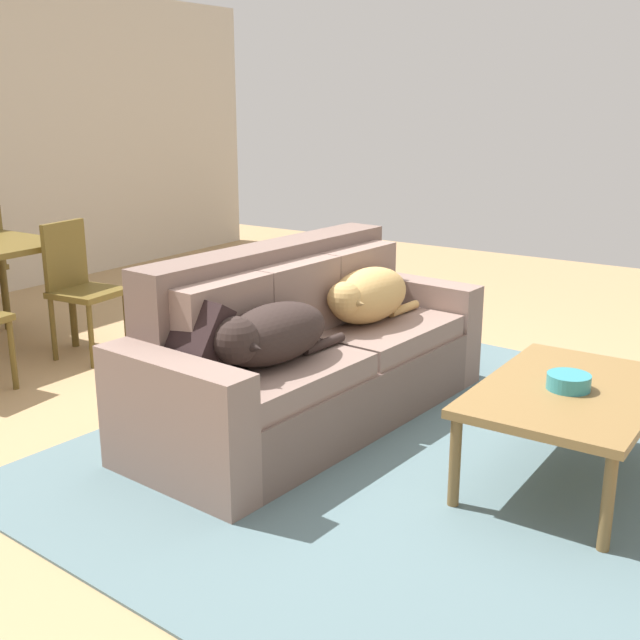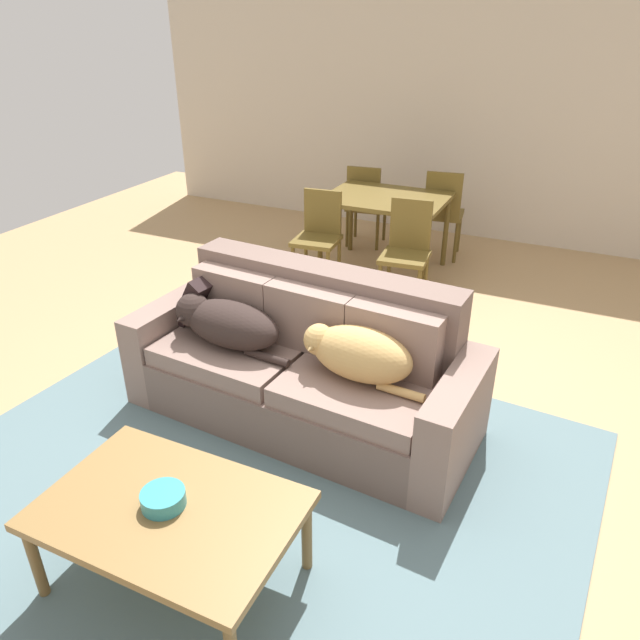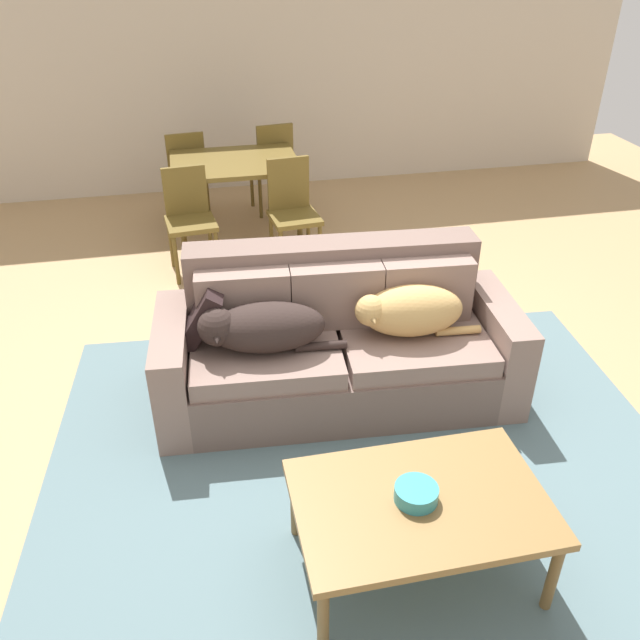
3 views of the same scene
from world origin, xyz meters
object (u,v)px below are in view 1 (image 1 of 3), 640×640
at_px(dog_on_left_cushion, 269,335).
at_px(dining_chair_near_right, 79,283).
at_px(dog_on_right_cushion, 367,296).
at_px(throw_pillow_by_left_arm, 188,339).
at_px(bowl_on_coffee_table, 569,382).
at_px(coffee_table, 570,397).
at_px(couch, 307,356).

bearing_deg(dog_on_left_cushion, dining_chair_near_right, 79.38).
xyz_separation_m(dog_on_right_cushion, dining_chair_near_right, (-0.35, 2.04, -0.12)).
bearing_deg(throw_pillow_by_left_arm, dog_on_right_cushion, -11.43).
bearing_deg(throw_pillow_by_left_arm, bowl_on_coffee_table, -61.60).
distance_m(dog_on_left_cushion, throw_pillow_by_left_arm, 0.39).
relative_size(dog_on_left_cushion, dog_on_right_cushion, 1.11).
distance_m(bowl_on_coffee_table, dining_chair_near_right, 3.31).
height_order(dog_on_left_cushion, coffee_table, dog_on_left_cushion).
bearing_deg(dog_on_right_cushion, dining_chair_near_right, 103.96).
xyz_separation_m(throw_pillow_by_left_arm, bowl_on_coffee_table, (0.82, -1.51, -0.15)).
bearing_deg(coffee_table, bowl_on_coffee_table, 169.27).
bearing_deg(dining_chair_near_right, coffee_table, -95.82).
relative_size(dog_on_left_cushion, throw_pillow_by_left_arm, 2.26).
relative_size(dog_on_left_cushion, dining_chair_near_right, 0.92).
bearing_deg(coffee_table, dog_on_left_cushion, 112.32).
distance_m(coffee_table, bowl_on_coffee_table, 0.08).
bearing_deg(bowl_on_coffee_table, dog_on_left_cushion, 111.50).
height_order(dog_on_right_cushion, dining_chair_near_right, dining_chair_near_right).
xyz_separation_m(couch, throw_pillow_by_left_arm, (-0.80, 0.11, 0.28)).
height_order(couch, throw_pillow_by_left_arm, couch).
height_order(dog_on_left_cushion, dog_on_right_cushion, dog_on_right_cushion).
xyz_separation_m(dog_on_left_cushion, dog_on_right_cushion, (0.89, -0.01, 0.01)).
xyz_separation_m(dog_on_right_cushion, throw_pillow_by_left_arm, (-1.20, 0.24, 0.01)).
bearing_deg(dining_chair_near_right, bowl_on_coffee_table, -96.22).
bearing_deg(dog_on_right_cushion, bowl_on_coffee_table, -102.42).
xyz_separation_m(couch, dog_on_right_cushion, (0.40, -0.14, 0.27)).
bearing_deg(throw_pillow_by_left_arm, dog_on_left_cushion, -36.18).
bearing_deg(bowl_on_coffee_table, couch, 90.81).
xyz_separation_m(dog_on_right_cushion, bowl_on_coffee_table, (-0.38, -1.27, -0.14)).
height_order(dog_on_left_cushion, throw_pillow_by_left_arm, throw_pillow_by_left_arm).
distance_m(couch, coffee_table, 1.42).
bearing_deg(coffee_table, dog_on_right_cushion, 74.37).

